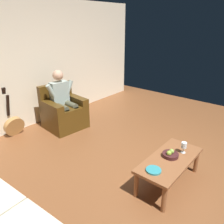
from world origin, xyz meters
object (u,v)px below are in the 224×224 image
object	(u,v)px
person_seated	(63,98)
coffee_table	(170,162)
fruit_bowl	(170,154)
guitar	(14,125)
wine_glass_near	(184,146)
decorative_dish	(154,170)
armchair	(64,113)

from	to	relation	value
person_seated	coffee_table	bearing A→B (deg)	90.32
fruit_bowl	guitar	bearing A→B (deg)	-77.28
person_seated	fruit_bowl	distance (m)	2.56
coffee_table	guitar	size ratio (longest dim) A/B	1.15
fruit_bowl	person_seated	bearing A→B (deg)	-94.59
coffee_table	wine_glass_near	size ratio (longest dim) A/B	6.79
guitar	decorative_dish	xyz separation A→B (m)	(-0.25, 3.01, 0.19)
person_seated	wine_glass_near	size ratio (longest dim) A/B	7.47
fruit_bowl	decorative_dish	world-z (taller)	fruit_bowl
guitar	fruit_bowl	world-z (taller)	guitar
armchair	coffee_table	world-z (taller)	armchair
fruit_bowl	decorative_dish	size ratio (longest dim) A/B	1.15
person_seated	fruit_bowl	world-z (taller)	person_seated
coffee_table	wine_glass_near	world-z (taller)	wine_glass_near
guitar	decorative_dish	bearing A→B (deg)	94.76
guitar	fruit_bowl	distance (m)	3.11
wine_glass_near	fruit_bowl	world-z (taller)	wine_glass_near
coffee_table	wine_glass_near	xyz separation A→B (m)	(-0.26, 0.07, 0.17)
coffee_table	guitar	xyz separation A→B (m)	(0.63, -3.05, -0.12)
guitar	armchair	bearing A→B (deg)	152.27
person_seated	wine_glass_near	distance (m)	2.65
person_seated	decorative_dish	size ratio (longest dim) A/B	6.35
coffee_table	wine_glass_near	distance (m)	0.32
fruit_bowl	coffee_table	bearing A→B (deg)	25.49
wine_glass_near	person_seated	bearing A→B (deg)	-89.89
decorative_dish	armchair	bearing A→B (deg)	-104.09
armchair	person_seated	xyz separation A→B (m)	(0.00, 0.01, 0.34)
guitar	decorative_dish	distance (m)	3.03
armchair	coffee_table	xyz separation A→B (m)	(0.26, 2.58, 0.02)
wine_glass_near	decorative_dish	size ratio (longest dim) A/B	0.85
coffee_table	decorative_dish	bearing A→B (deg)	-5.72
person_seated	guitar	distance (m)	1.10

